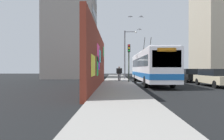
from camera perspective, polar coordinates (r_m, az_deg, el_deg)
ground_plane at (r=19.46m, az=6.47°, el=-4.29°), size 80.00×80.00×0.00m
sidewalk_slab at (r=19.36m, az=1.74°, el=-4.09°), size 48.00×3.20×0.15m
graffiti_wall at (r=15.57m, az=-4.47°, el=3.04°), size 14.42×0.32×4.62m
building_far_left at (r=33.17m, az=-12.23°, el=12.87°), size 8.25×7.81×17.49m
city_bus at (r=19.87m, az=11.58°, el=1.13°), size 12.46×2.50×5.10m
parked_car_champagne at (r=18.97m, az=28.87°, el=-1.94°), size 4.83×1.77×1.58m
parked_car_black at (r=24.12m, az=22.50°, el=-1.43°), size 4.14×1.83×1.58m
parked_car_red at (r=29.41m, az=18.43°, el=-1.08°), size 4.92×1.77×1.58m
pedestrian_midblock at (r=22.26m, az=2.23°, el=-0.70°), size 0.23×0.68×1.71m
traffic_light at (r=20.44m, az=5.21°, el=4.13°), size 0.49×0.28×4.11m
street_lamp at (r=26.87m, az=4.35°, el=5.76°), size 0.44×1.81×6.89m
flying_pigeons at (r=22.63m, az=7.56°, el=14.70°), size 3.22×1.44×2.10m
curbside_puddle at (r=21.20m, az=7.63°, el=-3.90°), size 1.52×1.52×0.00m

